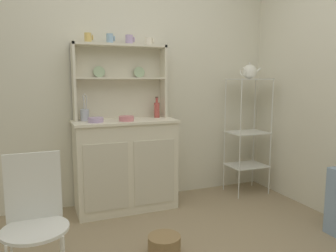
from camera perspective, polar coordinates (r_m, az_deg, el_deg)
name	(u,v)px	position (r m, az deg, el deg)	size (l,w,h in m)	color
wall_back	(127,81)	(3.41, -7.16, 7.84)	(3.84, 0.05, 2.50)	silver
hutch_cabinet	(125,163)	(3.24, -7.45, -6.48)	(0.98, 0.45, 0.88)	silver
hutch_shelf_unit	(120,76)	(3.29, -8.44, 8.62)	(0.91, 0.18, 0.72)	beige
bakers_rack	(248,125)	(3.71, 13.74, 0.14)	(0.42, 0.33, 1.27)	silver
wire_chair	(35,214)	(2.03, -22.24, -13.99)	(0.36, 0.36, 0.85)	white
floor_basket	(164,246)	(2.51, -0.65, -20.13)	(0.24, 0.24, 0.15)	#93754C
cup_gold_0	(88,38)	(3.22, -13.76, 14.72)	(0.08, 0.06, 0.09)	#DBB760
cup_sky_1	(110,39)	(3.25, -10.08, 14.77)	(0.08, 0.07, 0.09)	#8EB2D1
cup_lilac_2	(129,40)	(3.30, -6.76, 14.73)	(0.09, 0.07, 0.09)	#B79ECC
cup_cream_3	(149,41)	(3.35, -3.38, 14.54)	(0.08, 0.07, 0.08)	silver
bowl_mixing_large	(96,120)	(3.02, -12.50, 1.05)	(0.14, 0.14, 0.05)	#B79ECC
bowl_floral_medium	(126,118)	(3.08, -7.27, 1.32)	(0.14, 0.14, 0.05)	#D17A84
jam_bottle	(157,109)	(3.33, -1.96, 2.94)	(0.06, 0.06, 0.21)	#B74C47
utensil_jar	(85,114)	(3.16, -14.32, 1.97)	(0.08, 0.08, 0.25)	#B2B7C6
porcelain_teapot	(250,72)	(3.68, 14.03, 9.20)	(0.24, 0.15, 0.17)	white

